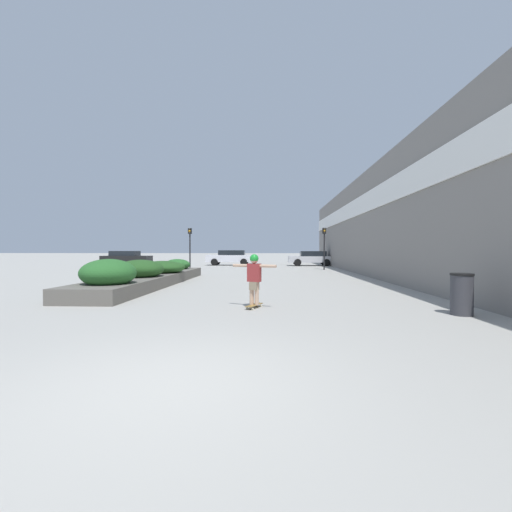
{
  "coord_description": "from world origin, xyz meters",
  "views": [
    {
      "loc": [
        1.21,
        -3.88,
        1.58
      ],
      "look_at": [
        0.4,
        12.6,
        1.27
      ],
      "focal_mm": 24.0,
      "sensor_mm": 36.0,
      "label": 1
    }
  ],
  "objects_px": {
    "car_center_left": "(231,257)",
    "car_leftmost": "(126,258)",
    "trash_bin": "(462,294)",
    "traffic_light_left": "(190,241)",
    "skateboarder": "(254,274)",
    "traffic_light_right": "(324,241)",
    "car_center_right": "(312,258)",
    "skateboard": "(254,305)"
  },
  "relations": [
    {
      "from": "car_center_left",
      "to": "car_leftmost",
      "type": "bearing_deg",
      "value": 103.77
    },
    {
      "from": "trash_bin",
      "to": "car_center_right",
      "type": "relative_size",
      "value": 0.23
    },
    {
      "from": "car_center_right",
      "to": "car_center_left",
      "type": "bearing_deg",
      "value": 85.24
    },
    {
      "from": "trash_bin",
      "to": "car_leftmost",
      "type": "relative_size",
      "value": 0.23
    },
    {
      "from": "car_center_right",
      "to": "skateboarder",
      "type": "bearing_deg",
      "value": 170.02
    },
    {
      "from": "car_center_left",
      "to": "traffic_light_right",
      "type": "distance_m",
      "value": 11.22
    },
    {
      "from": "skateboarder",
      "to": "traffic_light_right",
      "type": "xyz_separation_m",
      "value": [
        4.53,
        17.75,
        1.33
      ]
    },
    {
      "from": "skateboard",
      "to": "skateboarder",
      "type": "xyz_separation_m",
      "value": [
        0.0,
        0.0,
        0.85
      ]
    },
    {
      "from": "car_leftmost",
      "to": "car_center_left",
      "type": "xyz_separation_m",
      "value": [
        9.72,
        2.38,
        0.04
      ]
    },
    {
      "from": "skateboard",
      "to": "traffic_light_right",
      "type": "xyz_separation_m",
      "value": [
        4.53,
        17.75,
        2.18
      ]
    },
    {
      "from": "car_leftmost",
      "to": "car_center_right",
      "type": "bearing_deg",
      "value": 95.49
    },
    {
      "from": "car_center_right",
      "to": "traffic_light_right",
      "type": "height_order",
      "value": "traffic_light_right"
    },
    {
      "from": "trash_bin",
      "to": "car_leftmost",
      "type": "xyz_separation_m",
      "value": [
        -18.52,
        23.56,
        0.26
      ]
    },
    {
      "from": "skateboard",
      "to": "traffic_light_right",
      "type": "distance_m",
      "value": 18.45
    },
    {
      "from": "skateboarder",
      "to": "car_center_right",
      "type": "height_order",
      "value": "skateboarder"
    },
    {
      "from": "skateboarder",
      "to": "trash_bin",
      "type": "relative_size",
      "value": 1.36
    },
    {
      "from": "skateboarder",
      "to": "traffic_light_left",
      "type": "bearing_deg",
      "value": 131.18
    },
    {
      "from": "car_center_right",
      "to": "traffic_light_right",
      "type": "distance_m",
      "value": 6.92
    },
    {
      "from": "skateboard",
      "to": "traffic_light_left",
      "type": "distance_m",
      "value": 18.94
    },
    {
      "from": "skateboarder",
      "to": "car_center_left",
      "type": "bearing_deg",
      "value": 120.74
    },
    {
      "from": "trash_bin",
      "to": "car_center_left",
      "type": "xyz_separation_m",
      "value": [
        -8.81,
        25.94,
        0.31
      ]
    },
    {
      "from": "car_center_left",
      "to": "traffic_light_left",
      "type": "bearing_deg",
      "value": 162.36
    },
    {
      "from": "car_leftmost",
      "to": "traffic_light_right",
      "type": "xyz_separation_m",
      "value": [
        18.01,
        -5.05,
        1.48
      ]
    },
    {
      "from": "skateboard",
      "to": "trash_bin",
      "type": "height_order",
      "value": "trash_bin"
    },
    {
      "from": "traffic_light_left",
      "to": "trash_bin",
      "type": "bearing_deg",
      "value": -58.99
    },
    {
      "from": "traffic_light_left",
      "to": "traffic_light_right",
      "type": "distance_m",
      "value": 10.64
    },
    {
      "from": "trash_bin",
      "to": "traffic_light_right",
      "type": "height_order",
      "value": "traffic_light_right"
    },
    {
      "from": "car_center_left",
      "to": "skateboard",
      "type": "bearing_deg",
      "value": -171.5
    },
    {
      "from": "trash_bin",
      "to": "traffic_light_left",
      "type": "height_order",
      "value": "traffic_light_left"
    },
    {
      "from": "trash_bin",
      "to": "traffic_light_right",
      "type": "distance_m",
      "value": 18.6
    },
    {
      "from": "car_leftmost",
      "to": "traffic_light_left",
      "type": "height_order",
      "value": "traffic_light_left"
    },
    {
      "from": "traffic_light_left",
      "to": "car_center_left",
      "type": "bearing_deg",
      "value": 72.36
    },
    {
      "from": "skateboard",
      "to": "skateboarder",
      "type": "relative_size",
      "value": 0.58
    },
    {
      "from": "trash_bin",
      "to": "car_center_left",
      "type": "bearing_deg",
      "value": 108.76
    },
    {
      "from": "skateboard",
      "to": "traffic_light_right",
      "type": "relative_size",
      "value": 0.24
    },
    {
      "from": "skateboarder",
      "to": "traffic_light_left",
      "type": "relative_size",
      "value": 0.42
    },
    {
      "from": "skateboard",
      "to": "car_leftmost",
      "type": "distance_m",
      "value": 26.49
    },
    {
      "from": "car_leftmost",
      "to": "traffic_light_left",
      "type": "bearing_deg",
      "value": 55.85
    },
    {
      "from": "trash_bin",
      "to": "car_leftmost",
      "type": "distance_m",
      "value": 29.97
    },
    {
      "from": "skateboarder",
      "to": "traffic_light_right",
      "type": "height_order",
      "value": "traffic_light_right"
    },
    {
      "from": "car_center_right",
      "to": "traffic_light_left",
      "type": "xyz_separation_m",
      "value": [
        -10.42,
        -6.71,
        1.49
      ]
    },
    {
      "from": "skateboarder",
      "to": "traffic_light_left",
      "type": "distance_m",
      "value": 18.86
    }
  ]
}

